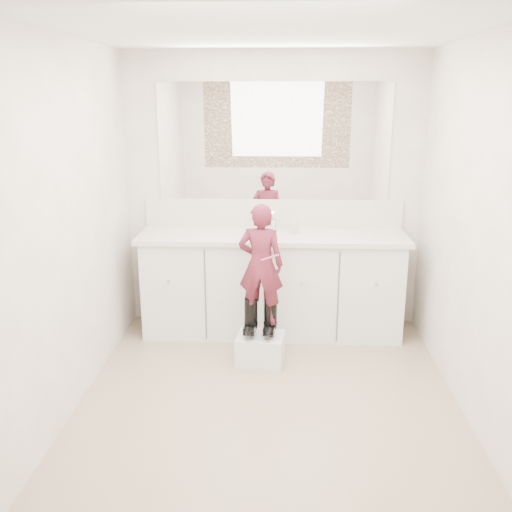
{
  "coord_description": "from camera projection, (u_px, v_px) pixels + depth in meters",
  "views": [
    {
      "loc": [
        0.07,
        -3.5,
        2.05
      ],
      "look_at": [
        -0.11,
        0.54,
        0.89
      ],
      "focal_mm": 40.0,
      "sensor_mm": 36.0,
      "label": 1
    }
  ],
  "objects": [
    {
      "name": "wall_right",
      "position": [
        479.0,
        235.0,
        3.54
      ],
      "size": [
        0.0,
        3.0,
        3.0
      ],
      "primitive_type": "plane",
      "rotation": [
        1.57,
        0.0,
        -1.57
      ],
      "color": "beige",
      "rests_on": "floor"
    },
    {
      "name": "mirror",
      "position": [
        274.0,
        142.0,
        4.9
      ],
      "size": [
        2.0,
        0.02,
        1.0
      ],
      "primitive_type": "cube",
      "color": "white",
      "rests_on": "wall_back"
    },
    {
      "name": "toothbrush",
      "position": [
        270.0,
        257.0,
        4.2
      ],
      "size": [
        0.14,
        0.03,
        0.06
      ],
      "primitive_type": "cylinder",
      "rotation": [
        0.0,
        1.22,
        -0.11
      ],
      "color": "#E75989",
      "rests_on": "toddler"
    },
    {
      "name": "toddler",
      "position": [
        261.0,
        265.0,
        4.3
      ],
      "size": [
        0.37,
        0.26,
        0.94
      ],
      "primitive_type": "imported",
      "rotation": [
        0.0,
        0.0,
        3.03
      ],
      "color": "#9B2F43",
      "rests_on": "step_stool"
    },
    {
      "name": "wall_front",
      "position": [
        260.0,
        326.0,
        2.15
      ],
      "size": [
        2.6,
        0.0,
        2.6
      ],
      "primitive_type": "plane",
      "rotation": [
        -1.57,
        0.0,
        0.0
      ],
      "color": "beige",
      "rests_on": "floor"
    },
    {
      "name": "backsplash",
      "position": [
        273.0,
        213.0,
        5.07
      ],
      "size": [
        2.28,
        0.03,
        0.25
      ],
      "primitive_type": "cube",
      "color": "beige",
      "rests_on": "countertop"
    },
    {
      "name": "dot_panel",
      "position": [
        261.0,
        208.0,
        2.04
      ],
      "size": [
        2.0,
        0.01,
        1.2
      ],
      "primitive_type": "cube",
      "color": "#472819",
      "rests_on": "wall_front"
    },
    {
      "name": "boot_left",
      "position": [
        251.0,
        316.0,
        4.42
      ],
      "size": [
        0.13,
        0.21,
        0.3
      ],
      "primitive_type": null,
      "rotation": [
        0.0,
        0.0,
        -0.11
      ],
      "color": "black",
      "rests_on": "step_stool"
    },
    {
      "name": "cup",
      "position": [
        294.0,
        227.0,
        4.89
      ],
      "size": [
        0.12,
        0.12,
        0.09
      ],
      "primitive_type": "imported",
      "rotation": [
        0.0,
        0.0,
        0.16
      ],
      "color": "beige",
      "rests_on": "countertop"
    },
    {
      "name": "faucet",
      "position": [
        273.0,
        224.0,
        4.98
      ],
      "size": [
        0.08,
        0.08,
        0.1
      ],
      "primitive_type": "cylinder",
      "color": "silver",
      "rests_on": "countertop"
    },
    {
      "name": "step_stool",
      "position": [
        260.0,
        349.0,
        4.47
      ],
      "size": [
        0.39,
        0.34,
        0.23
      ],
      "primitive_type": "cube",
      "rotation": [
        0.0,
        0.0,
        -0.11
      ],
      "color": "silver",
      "rests_on": "floor"
    },
    {
      "name": "countertop",
      "position": [
        272.0,
        237.0,
        4.85
      ],
      "size": [
        2.28,
        0.58,
        0.04
      ],
      "primitive_type": "cube",
      "color": "beige",
      "rests_on": "vanity_cabinet"
    },
    {
      "name": "soap_bottle",
      "position": [
        250.0,
        224.0,
        4.82
      ],
      "size": [
        0.09,
        0.09,
        0.18
      ],
      "primitive_type": "imported",
      "rotation": [
        0.0,
        0.0,
        0.07
      ],
      "color": "beige",
      "rests_on": "countertop"
    },
    {
      "name": "vanity_cabinet",
      "position": [
        272.0,
        286.0,
        4.98
      ],
      "size": [
        2.2,
        0.55,
        0.85
      ],
      "primitive_type": "cube",
      "color": "silver",
      "rests_on": "floor"
    },
    {
      "name": "floor",
      "position": [
        268.0,
        402.0,
        3.92
      ],
      "size": [
        3.0,
        3.0,
        0.0
      ],
      "primitive_type": "plane",
      "color": "#91735F",
      "rests_on": "ground"
    },
    {
      "name": "wall_left",
      "position": [
        67.0,
        230.0,
        3.65
      ],
      "size": [
        0.0,
        3.0,
        3.0
      ],
      "primitive_type": "plane",
      "rotation": [
        1.57,
        0.0,
        1.57
      ],
      "color": "beige",
      "rests_on": "floor"
    },
    {
      "name": "wall_back",
      "position": [
        273.0,
        193.0,
        5.03
      ],
      "size": [
        2.6,
        0.0,
        2.6
      ],
      "primitive_type": "plane",
      "rotation": [
        1.57,
        0.0,
        0.0
      ],
      "color": "beige",
      "rests_on": "floor"
    },
    {
      "name": "boot_right",
      "position": [
        270.0,
        317.0,
        4.41
      ],
      "size": [
        0.13,
        0.21,
        0.3
      ],
      "primitive_type": null,
      "rotation": [
        0.0,
        0.0,
        -0.11
      ],
      "color": "black",
      "rests_on": "step_stool"
    },
    {
      "name": "ceiling",
      "position": [
        271.0,
        29.0,
        3.26
      ],
      "size": [
        3.0,
        3.0,
        0.0
      ],
      "primitive_type": "plane",
      "rotation": [
        3.14,
        0.0,
        0.0
      ],
      "color": "white",
      "rests_on": "wall_back"
    }
  ]
}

